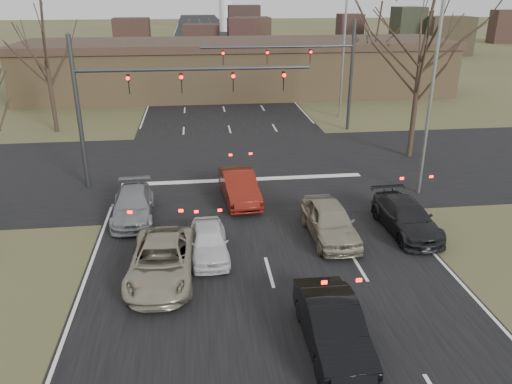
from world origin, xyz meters
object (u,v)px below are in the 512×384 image
at_px(car_white_sedan, 209,241).
at_px(car_black_hatch, 333,326).
at_px(car_silver_suv, 162,261).
at_px(mast_arm_near, 142,92).
at_px(car_silver_ahead, 330,221).
at_px(car_red_ahead, 239,187).
at_px(car_charcoal_sedan, 406,217).
at_px(mast_arm_far, 314,63).
at_px(building, 239,67).
at_px(streetlight_right_far, 342,48).
at_px(streetlight_right_near, 429,87).
at_px(car_grey_ahead, 133,205).

distance_m(car_white_sedan, car_black_hatch, 6.94).
relative_size(car_silver_suv, car_white_sedan, 1.36).
bearing_deg(mast_arm_near, car_silver_ahead, -42.07).
height_order(car_silver_suv, car_red_ahead, car_red_ahead).
distance_m(mast_arm_near, car_charcoal_sedan, 14.47).
height_order(mast_arm_far, car_black_hatch, mast_arm_far).
bearing_deg(car_silver_ahead, building, 90.38).
distance_m(streetlight_right_far, car_white_sedan, 25.67).
height_order(mast_arm_near, streetlight_right_near, streetlight_right_near).
relative_size(mast_arm_near, mast_arm_far, 1.09).
distance_m(building, car_white_sedan, 33.72).
relative_size(mast_arm_far, car_grey_ahead, 2.45).
distance_m(mast_arm_far, car_charcoal_sedan, 17.79).
bearing_deg(car_silver_ahead, car_black_hatch, -105.52).
bearing_deg(car_charcoal_sedan, car_white_sedan, -174.57).
relative_size(mast_arm_near, streetlight_right_near, 1.21).
bearing_deg(car_grey_ahead, streetlight_right_near, 2.86).
xyz_separation_m(car_charcoal_sedan, car_grey_ahead, (-12.11, 2.88, -0.02)).
bearing_deg(mast_arm_near, car_grey_ahead, -95.04).
bearing_deg(car_grey_ahead, car_charcoal_sedan, -15.92).
height_order(streetlight_right_near, car_grey_ahead, streetlight_right_near).
bearing_deg(car_white_sedan, mast_arm_near, 108.29).
bearing_deg(car_black_hatch, mast_arm_near, 114.28).
bearing_deg(car_black_hatch, building, 88.98).
bearing_deg(building, car_silver_ahead, -88.23).
relative_size(building, streetlight_right_far, 4.24).
distance_m(car_black_hatch, car_silver_ahead, 7.19).
distance_m(streetlight_right_near, car_red_ahead, 10.50).
height_order(building, car_red_ahead, building).
height_order(building, streetlight_right_near, streetlight_right_near).
height_order(building, car_white_sedan, building).
height_order(mast_arm_far, car_grey_ahead, mast_arm_far).
xyz_separation_m(building, car_silver_suv, (-6.00, -34.87, -1.96)).
distance_m(building, streetlight_right_near, 28.97).
height_order(building, streetlight_right_far, streetlight_right_far).
height_order(car_white_sedan, car_black_hatch, car_black_hatch).
bearing_deg(streetlight_right_far, car_black_hatch, -105.88).
xyz_separation_m(car_silver_suv, car_charcoal_sedan, (10.50, 2.62, -0.02)).
xyz_separation_m(mast_arm_far, car_red_ahead, (-6.68, -12.89, -4.27)).
xyz_separation_m(car_black_hatch, car_silver_ahead, (1.76, 6.98, 0.03)).
bearing_deg(car_silver_suv, car_charcoal_sedan, 17.05).
relative_size(building, streetlight_right_near, 4.24).
bearing_deg(car_silver_suv, mast_arm_far, 65.89).
xyz_separation_m(building, car_black_hatch, (-0.76, -39.40, -1.92)).
bearing_deg(mast_arm_far, car_red_ahead, -117.41).
relative_size(mast_arm_near, car_charcoal_sedan, 2.59).
xyz_separation_m(car_red_ahead, car_silver_ahead, (3.50, -4.54, 0.03)).
bearing_deg(mast_arm_far, car_white_sedan, -114.55).
bearing_deg(car_silver_ahead, car_white_sedan, -170.94).
height_order(streetlight_right_far, car_white_sedan, streetlight_right_far).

